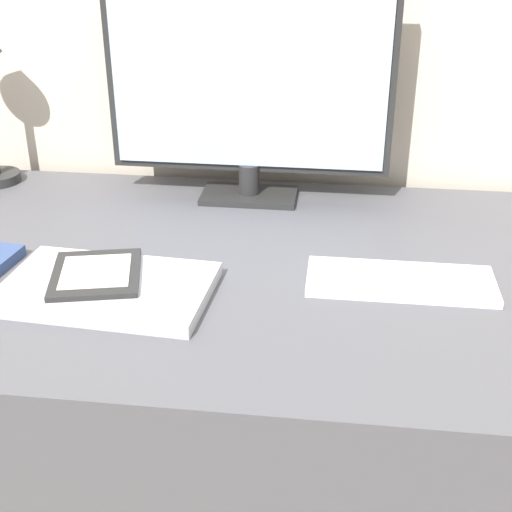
# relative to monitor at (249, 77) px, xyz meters

# --- Properties ---
(desk) EXTENTS (1.33, 0.79, 0.73)m
(desk) POSITION_rel_monitor_xyz_m (0.01, -0.29, -0.62)
(desk) COLOR #4C4C51
(desk) RESTS_ON ground_plane
(monitor) EXTENTS (0.56, 0.11, 0.47)m
(monitor) POSITION_rel_monitor_xyz_m (0.00, 0.00, 0.00)
(monitor) COLOR #262626
(monitor) RESTS_ON desk
(keyboard) EXTENTS (0.30, 0.12, 0.01)m
(keyboard) POSITION_rel_monitor_xyz_m (0.29, -0.34, -0.24)
(keyboard) COLOR silver
(keyboard) RESTS_ON desk
(laptop) EXTENTS (0.33, 0.22, 0.02)m
(laptop) POSITION_rel_monitor_xyz_m (-0.17, -0.43, -0.24)
(laptop) COLOR #BCBCC1
(laptop) RESTS_ON desk
(ereader) EXTENTS (0.17, 0.18, 0.01)m
(ereader) POSITION_rel_monitor_xyz_m (-0.19, -0.41, -0.22)
(ereader) COLOR black
(ereader) RESTS_ON laptop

